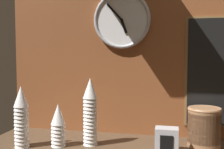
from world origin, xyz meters
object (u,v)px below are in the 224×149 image
Objects in this scene: cup_stack_left at (58,125)px; wall_clock at (122,20)px; cup_stack_center_left at (90,112)px; napkin_dispenser at (167,140)px; cup_stack_far_left at (21,117)px; bowl_stack_right at (204,126)px.

wall_clock is at bearing 45.36° from cup_stack_left.
cup_stack_left is 0.66× the size of wall_clock.
cup_stack_center_left reaches higher than napkin_dispenser.
napkin_dispenser is at bearing -43.96° from wall_clock.
cup_stack_far_left is 1.43× the size of cup_stack_left.
cup_stack_left reaches higher than bowl_stack_right.
cup_stack_far_left is at bearing -161.96° from cup_stack_center_left.
cup_stack_left reaches higher than napkin_dispenser.
cup_stack_center_left is 0.17m from cup_stack_left.
cup_stack_left is (0.17, 0.05, -0.05)m from cup_stack_far_left.
cup_stack_center_left reaches higher than bowl_stack_right.
wall_clock reaches higher than napkin_dispenser.
cup_stack_far_left is at bearing -174.09° from napkin_dispenser.
cup_stack_far_left reaches higher than cup_stack_left.
cup_stack_left is at bearing -160.15° from cup_stack_center_left.
napkin_dispenser is at bearing 2.39° from cup_stack_left.
cup_stack_far_left reaches higher than bowl_stack_right.
cup_stack_far_left is at bearing -167.04° from bowl_stack_right.
cup_stack_left is 0.53m from napkin_dispenser.
cup_stack_left is at bearing 16.42° from cup_stack_far_left.
bowl_stack_right reaches higher than napkin_dispenser.
wall_clock is 0.69m from napkin_dispenser.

